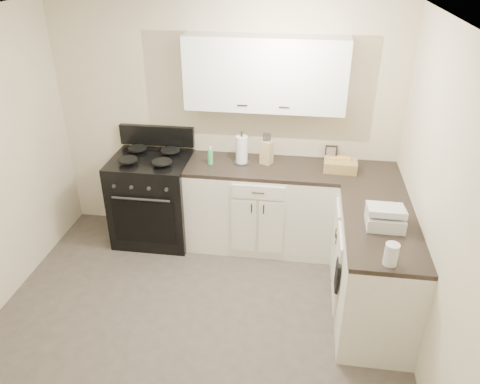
# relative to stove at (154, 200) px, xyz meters

# --- Properties ---
(floor) EXTENTS (3.60, 3.60, 0.00)m
(floor) POSITION_rel_stove_xyz_m (0.74, -1.48, -0.46)
(floor) COLOR #473F38
(floor) RESTS_ON ground
(ceiling) EXTENTS (3.60, 3.60, 0.00)m
(ceiling) POSITION_rel_stove_xyz_m (0.74, -1.48, 2.04)
(ceiling) COLOR white
(ceiling) RESTS_ON wall_back
(wall_back) EXTENTS (3.60, 0.00, 3.60)m
(wall_back) POSITION_rel_stove_xyz_m (0.74, 0.32, 0.79)
(wall_back) COLOR beige
(wall_back) RESTS_ON ground
(wall_right) EXTENTS (0.00, 3.60, 3.60)m
(wall_right) POSITION_rel_stove_xyz_m (2.54, -1.48, 0.79)
(wall_right) COLOR beige
(wall_right) RESTS_ON ground
(base_cabinets_back) EXTENTS (1.55, 0.60, 0.90)m
(base_cabinets_back) POSITION_rel_stove_xyz_m (1.17, 0.02, -0.01)
(base_cabinets_back) COLOR white
(base_cabinets_back) RESTS_ON floor
(base_cabinets_right) EXTENTS (0.60, 1.90, 0.90)m
(base_cabinets_right) POSITION_rel_stove_xyz_m (2.24, -0.63, -0.01)
(base_cabinets_right) COLOR white
(base_cabinets_right) RESTS_ON floor
(countertop_back) EXTENTS (1.55, 0.60, 0.04)m
(countertop_back) POSITION_rel_stove_xyz_m (1.17, 0.02, 0.46)
(countertop_back) COLOR black
(countertop_back) RESTS_ON base_cabinets_back
(countertop_right) EXTENTS (0.60, 1.90, 0.04)m
(countertop_right) POSITION_rel_stove_xyz_m (2.24, -0.63, 0.46)
(countertop_right) COLOR black
(countertop_right) RESTS_ON base_cabinets_right
(upper_cabinets) EXTENTS (1.55, 0.30, 0.70)m
(upper_cabinets) POSITION_rel_stove_xyz_m (1.17, 0.18, 1.38)
(upper_cabinets) COLOR white
(upper_cabinets) RESTS_ON wall_back
(stove) EXTENTS (0.82, 0.70, 0.99)m
(stove) POSITION_rel_stove_xyz_m (0.00, 0.00, 0.00)
(stove) COLOR black
(stove) RESTS_ON floor
(knife_block) EXTENTS (0.14, 0.14, 0.24)m
(knife_block) POSITION_rel_stove_xyz_m (1.21, 0.10, 0.60)
(knife_block) COLOR tan
(knife_block) RESTS_ON countertop_back
(paper_towel) EXTENTS (0.16, 0.16, 0.29)m
(paper_towel) POSITION_rel_stove_xyz_m (0.96, 0.07, 0.62)
(paper_towel) COLOR white
(paper_towel) RESTS_ON countertop_back
(soap_bottle) EXTENTS (0.07, 0.07, 0.16)m
(soap_bottle) POSITION_rel_stove_xyz_m (0.65, 0.00, 0.56)
(soap_bottle) COLOR #46B665
(soap_bottle) RESTS_ON countertop_back
(picture_frame) EXTENTS (0.12, 0.04, 0.15)m
(picture_frame) POSITION_rel_stove_xyz_m (1.86, 0.28, 0.56)
(picture_frame) COLOR black
(picture_frame) RESTS_ON countertop_back
(wicker_basket) EXTENTS (0.33, 0.23, 0.11)m
(wicker_basket) POSITION_rel_stove_xyz_m (1.95, 0.03, 0.53)
(wicker_basket) COLOR #AB8951
(wicker_basket) RESTS_ON countertop_right
(countertop_grill) EXTENTS (0.30, 0.28, 0.11)m
(countertop_grill) POSITION_rel_stove_xyz_m (2.26, -0.96, 0.53)
(countertop_grill) COLOR silver
(countertop_grill) RESTS_ON countertop_right
(glass_jar) EXTENTS (0.12, 0.12, 0.17)m
(glass_jar) POSITION_rel_stove_xyz_m (2.23, -1.48, 0.56)
(glass_jar) COLOR silver
(glass_jar) RESTS_ON countertop_right
(oven_mitt_near) EXTENTS (0.02, 0.16, 0.27)m
(oven_mitt_near) POSITION_rel_stove_xyz_m (1.92, -1.13, 0.07)
(oven_mitt_near) COLOR black
(oven_mitt_near) RESTS_ON base_cabinets_right
(oven_mitt_far) EXTENTS (0.02, 0.14, 0.25)m
(oven_mitt_far) POSITION_rel_stove_xyz_m (1.92, -1.07, 0.02)
(oven_mitt_far) COLOR black
(oven_mitt_far) RESTS_ON base_cabinets_right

